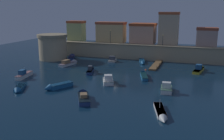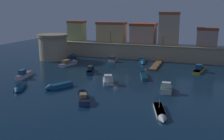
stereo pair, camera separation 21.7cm
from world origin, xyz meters
name	(u,v)px [view 1 (the left image)]	position (x,y,z in m)	size (l,w,h in m)	color
ground_plane	(111,76)	(0.00, 0.00, 0.00)	(117.99, 117.99, 0.00)	#0C2338
quay_wall	(135,52)	(0.00, 20.92, 2.17)	(48.67, 2.81, 4.31)	tan
old_town_backdrop	(137,32)	(-0.18, 24.35, 7.44)	(44.54, 6.15, 9.26)	#A8B46F
fortress_tower	(53,47)	(-22.03, 12.88, 3.65)	(8.43, 8.43, 7.18)	tan
pier_dock	(156,65)	(7.40, 13.80, 0.20)	(1.69, 11.74, 0.70)	brown
quay_lamp_0	(110,34)	(-7.47, 20.92, 6.85)	(0.32, 0.32, 3.90)	black
quay_lamp_1	(163,38)	(7.82, 20.92, 6.34)	(0.32, 0.32, 3.01)	black
moored_boat_0	(57,86)	(-6.61, -11.17, 0.41)	(3.96, 5.67, 1.36)	#195689
moored_boat_1	(25,74)	(-17.23, -6.12, 0.59)	(2.22, 6.84, 2.27)	white
moored_boat_2	(83,96)	(0.35, -14.78, 0.45)	(4.43, 6.25, 1.74)	navy
moored_boat_3	(142,61)	(3.20, 16.45, 0.33)	(3.09, 7.11, 1.19)	#195689
moored_boat_4	(199,69)	(17.83, 11.39, 0.48)	(2.83, 7.52, 2.11)	gold
moored_boat_5	(69,63)	(-14.11, 7.74, 0.49)	(2.65, 7.23, 1.95)	silver
moored_boat_6	(108,80)	(0.91, -4.61, 0.57)	(3.50, 4.91, 2.52)	white
moored_boat_7	(91,70)	(-5.78, 2.31, 0.51)	(2.86, 6.45, 1.85)	navy
moored_boat_8	(161,113)	(13.12, -17.28, 0.28)	(3.04, 6.76, 2.06)	silver
moored_boat_9	(166,88)	(12.42, -6.20, 0.57)	(2.33, 4.75, 2.30)	white
moored_boat_10	(19,89)	(-12.44, -14.37, 0.26)	(3.45, 5.12, 1.33)	#195689
moored_boat_11	(113,60)	(-4.99, 15.88, 0.44)	(2.51, 4.72, 2.18)	silver
moored_boat_12	(143,75)	(6.60, 2.03, 0.34)	(3.13, 6.80, 1.11)	#195689
moored_boat_13	(72,57)	(-17.65, 15.78, 0.45)	(3.83, 6.57, 1.43)	navy
mooring_buoy_0	(146,70)	(5.81, 8.29, 0.00)	(0.47, 0.47, 0.47)	#EA4C19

